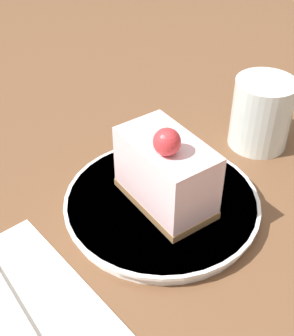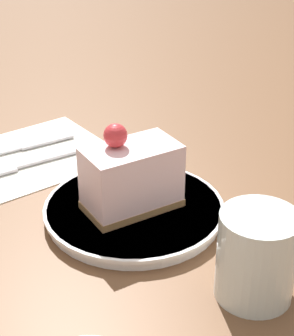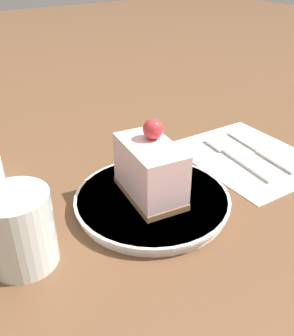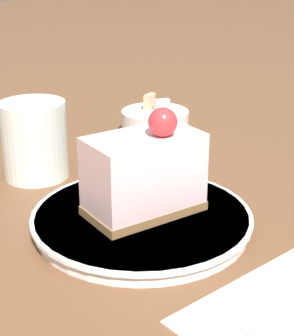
% 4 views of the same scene
% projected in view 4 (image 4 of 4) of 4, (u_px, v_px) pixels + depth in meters
% --- Properties ---
extents(ground_plane, '(4.00, 4.00, 0.00)m').
position_uv_depth(ground_plane, '(152.00, 212.00, 0.58)').
color(ground_plane, brown).
extents(plate, '(0.21, 0.21, 0.02)m').
position_uv_depth(plate, '(142.00, 219.00, 0.54)').
color(plate, white).
rests_on(plate, ground_plane).
extents(cake_slice, '(0.08, 0.12, 0.10)m').
position_uv_depth(cake_slice, '(144.00, 173.00, 0.53)').
color(cake_slice, olive).
rests_on(cake_slice, plate).
extents(sugar_bowl, '(0.09, 0.09, 0.06)m').
position_uv_depth(sugar_bowl, '(155.00, 123.00, 0.80)').
color(sugar_bowl, white).
rests_on(sugar_bowl, ground_plane).
extents(drinking_glass, '(0.08, 0.08, 0.09)m').
position_uv_depth(drinking_glass, '(35.00, 140.00, 0.65)').
color(drinking_glass, silver).
rests_on(drinking_glass, ground_plane).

